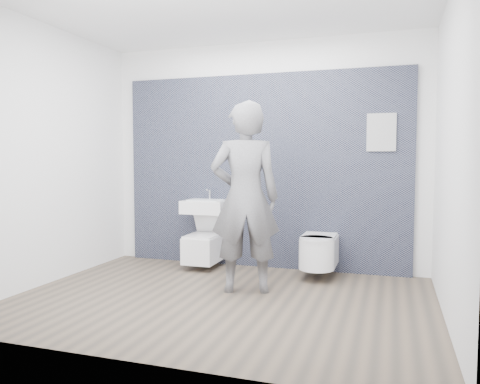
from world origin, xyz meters
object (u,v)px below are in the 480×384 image
(washbasin, at_px, (206,206))
(toilet_rounded, at_px, (318,251))
(toilet_square, at_px, (204,247))
(visitor, at_px, (245,198))

(washbasin, distance_m, toilet_rounded, 1.51)
(toilet_square, bearing_deg, toilet_rounded, -2.56)
(toilet_rounded, bearing_deg, toilet_square, 177.44)
(toilet_square, distance_m, toilet_rounded, 1.43)
(toilet_square, bearing_deg, washbasin, 90.00)
(toilet_square, distance_m, visitor, 1.35)
(toilet_square, relative_size, toilet_rounded, 1.06)
(washbasin, height_order, visitor, visitor)
(washbasin, relative_size, toilet_rounded, 0.82)
(toilet_rounded, bearing_deg, washbasin, 174.74)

